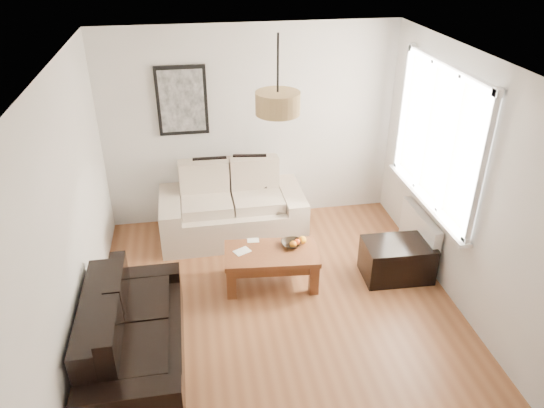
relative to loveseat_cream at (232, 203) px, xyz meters
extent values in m
plane|color=brown|center=(0.33, -1.78, -0.45)|extent=(4.50, 4.50, 0.00)
cube|color=white|center=(2.15, -0.98, -0.07)|extent=(0.10, 0.90, 0.52)
cylinder|color=tan|center=(0.33, -1.48, 1.78)|extent=(0.40, 0.40, 0.20)
cube|color=black|center=(1.78, -1.25, -0.23)|extent=(0.79, 0.52, 0.44)
cube|color=black|center=(-0.24, 0.22, 0.32)|extent=(0.43, 0.14, 0.43)
cube|color=black|center=(0.27, 0.22, 0.33)|extent=(0.45, 0.19, 0.43)
imported|color=black|center=(0.57, -1.06, 0.00)|extent=(0.23, 0.23, 0.06)
sphere|color=#FF5615|center=(0.63, -1.06, 0.01)|extent=(0.09, 0.09, 0.07)
sphere|color=orange|center=(0.70, -1.03, 0.01)|extent=(0.10, 0.10, 0.09)
sphere|color=orange|center=(0.58, -1.10, 0.01)|extent=(0.09, 0.09, 0.08)
cube|color=white|center=(0.01, -1.08, -0.03)|extent=(0.22, 0.19, 0.01)
camera|label=1|loc=(-0.46, -5.79, 3.17)|focal=33.80mm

